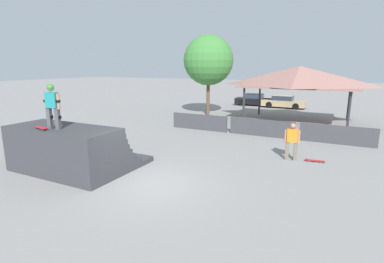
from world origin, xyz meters
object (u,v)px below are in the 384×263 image
object	(u,v)px
tree_beside_pavilion	(208,60)
parked_car_black	(255,100)
skateboard_on_deck	(41,128)
bystander_walking	(292,140)
skateboard_on_ground	(314,161)
skater_on_deck	(52,104)
parked_car_tan	(283,102)

from	to	relation	value
tree_beside_pavilion	parked_car_black	size ratio (longest dim) A/B	1.58
skateboard_on_deck	parked_car_black	size ratio (longest dim) A/B	0.20
bystander_walking	skateboard_on_ground	bearing A→B (deg)	178.41
skater_on_deck	skateboard_on_deck	distance (m)	1.06
tree_beside_pavilion	parked_car_tan	size ratio (longest dim) A/B	1.56
skater_on_deck	bystander_walking	xyz separation A→B (m)	(7.90, 6.29, -1.92)
bystander_walking	parked_car_tan	distance (m)	18.15
bystander_walking	parked_car_black	size ratio (longest dim) A/B	0.40
skater_on_deck	skateboard_on_ground	size ratio (longest dim) A/B	2.00
skater_on_deck	parked_car_tan	distance (m)	24.57
skateboard_on_deck	parked_car_tan	distance (m)	24.82
parked_car_black	parked_car_tan	size ratio (longest dim) A/B	0.99
parked_car_tan	skateboard_on_ground	bearing A→B (deg)	-74.04
parked_car_black	skateboard_on_deck	bearing A→B (deg)	-98.99
skater_on_deck	parked_car_tan	size ratio (longest dim) A/B	0.39
skateboard_on_deck	parked_car_black	bearing A→B (deg)	99.66
tree_beside_pavilion	skateboard_on_deck	bearing A→B (deg)	-89.24
skater_on_deck	parked_car_black	size ratio (longest dim) A/B	0.40
bystander_walking	tree_beside_pavilion	distance (m)	13.52
parked_car_black	skater_on_deck	bearing A→B (deg)	-98.01
tree_beside_pavilion	parked_car_tan	distance (m)	10.29
skateboard_on_deck	tree_beside_pavilion	world-z (taller)	tree_beside_pavilion
skater_on_deck	bystander_walking	distance (m)	10.28
skater_on_deck	tree_beside_pavilion	xyz separation A→B (m)	(-0.65, 16.07, 1.83)
bystander_walking	parked_car_black	xyz separation A→B (m)	(-6.73, 18.30, -0.36)
skateboard_on_ground	tree_beside_pavilion	distance (m)	14.33
skateboard_on_ground	parked_car_black	world-z (taller)	parked_car_black
skater_on_deck	tree_beside_pavilion	size ratio (longest dim) A/B	0.25
tree_beside_pavilion	parked_car_black	xyz separation A→B (m)	(1.82, 8.52, -4.11)
parked_car_black	parked_car_tan	world-z (taller)	same
bystander_walking	skateboard_on_deck	bearing A→B (deg)	26.37
bystander_walking	tree_beside_pavilion	bearing A→B (deg)	-60.55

